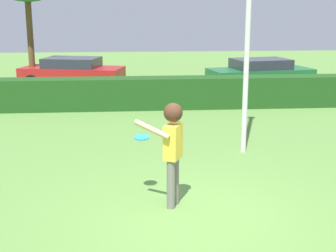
{
  "coord_description": "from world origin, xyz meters",
  "views": [
    {
      "loc": [
        -0.99,
        -7.18,
        3.27
      ],
      "look_at": [
        -0.28,
        1.39,
        1.15
      ],
      "focal_mm": 51.36,
      "sensor_mm": 36.0,
      "label": 1
    }
  ],
  "objects_px": {
    "person": "(172,142)",
    "parked_car_green": "(260,73)",
    "frisbee": "(142,137)",
    "parked_car_red": "(72,71)"
  },
  "relations": [
    {
      "from": "person",
      "to": "parked_car_green",
      "type": "height_order",
      "value": "person"
    },
    {
      "from": "parked_car_green",
      "to": "person",
      "type": "bearing_deg",
      "value": -111.92
    },
    {
      "from": "person",
      "to": "parked_car_green",
      "type": "relative_size",
      "value": 0.4
    },
    {
      "from": "frisbee",
      "to": "parked_car_green",
      "type": "xyz_separation_m",
      "value": [
        5.19,
        11.12,
        -0.37
      ]
    },
    {
      "from": "person",
      "to": "frisbee",
      "type": "xyz_separation_m",
      "value": [
        -0.49,
        0.57,
        -0.05
      ]
    },
    {
      "from": "frisbee",
      "to": "parked_car_green",
      "type": "distance_m",
      "value": 12.28
    },
    {
      "from": "person",
      "to": "frisbee",
      "type": "distance_m",
      "value": 0.76
    },
    {
      "from": "person",
      "to": "parked_car_red",
      "type": "bearing_deg",
      "value": 103.34
    },
    {
      "from": "frisbee",
      "to": "parked_car_red",
      "type": "height_order",
      "value": "parked_car_red"
    },
    {
      "from": "frisbee",
      "to": "parked_car_red",
      "type": "bearing_deg",
      "value": 101.76
    }
  ]
}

